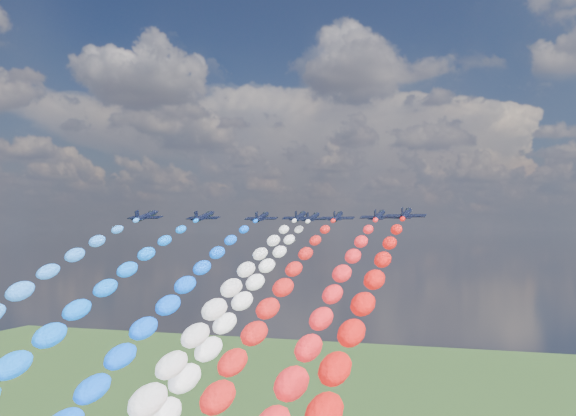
% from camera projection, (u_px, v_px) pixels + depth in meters
% --- Properties ---
extents(jet_0, '(9.31, 12.54, 5.31)m').
position_uv_depth(jet_0, '(146.00, 216.00, 172.32)').
color(jet_0, black).
extents(jet_1, '(9.65, 12.79, 5.31)m').
position_uv_depth(jet_1, '(204.00, 216.00, 179.14)').
color(jet_1, black).
extents(trail_1, '(5.47, 113.06, 50.01)m').
position_uv_depth(trail_1, '(64.00, 340.00, 122.61)').
color(trail_1, '#0667F9').
extents(jet_2, '(9.15, 12.43, 5.31)m').
position_uv_depth(jet_2, '(262.00, 217.00, 186.64)').
color(jet_2, black).
extents(trail_2, '(5.47, 113.06, 50.01)m').
position_uv_depth(trail_2, '(155.00, 334.00, 130.11)').
color(trail_2, '#0654FF').
extents(jet_3, '(9.58, 12.73, 5.31)m').
position_uv_depth(jet_3, '(300.00, 216.00, 179.40)').
color(jet_3, black).
extents(trail_3, '(5.47, 113.06, 50.01)m').
position_uv_depth(trail_3, '(205.00, 340.00, 122.87)').
color(trail_3, silver).
extents(jet_4, '(9.72, 12.83, 5.31)m').
position_uv_depth(jet_4, '(313.00, 217.00, 194.11)').
color(jet_4, black).
extents(trail_4, '(5.47, 113.06, 50.01)m').
position_uv_depth(trail_4, '(233.00, 328.00, 137.58)').
color(trail_4, white).
extents(jet_5, '(9.45, 12.64, 5.31)m').
position_uv_depth(jet_5, '(338.00, 217.00, 180.76)').
color(jet_5, black).
extents(trail_5, '(5.47, 113.06, 50.01)m').
position_uv_depth(trail_5, '(261.00, 339.00, 124.23)').
color(trail_5, red).
extents(jet_6, '(9.38, 12.59, 5.31)m').
position_uv_depth(jet_6, '(379.00, 215.00, 166.42)').
color(jet_6, black).
extents(trail_6, '(5.47, 113.06, 50.01)m').
position_uv_depth(trail_6, '(313.00, 353.00, 109.89)').
color(trail_6, red).
extents(jet_7, '(9.32, 12.55, 5.31)m').
position_uv_depth(jet_7, '(406.00, 214.00, 150.50)').
color(jet_7, black).
extents(trail_7, '(5.47, 113.06, 50.01)m').
position_uv_depth(trail_7, '(345.00, 374.00, 93.97)').
color(trail_7, red).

